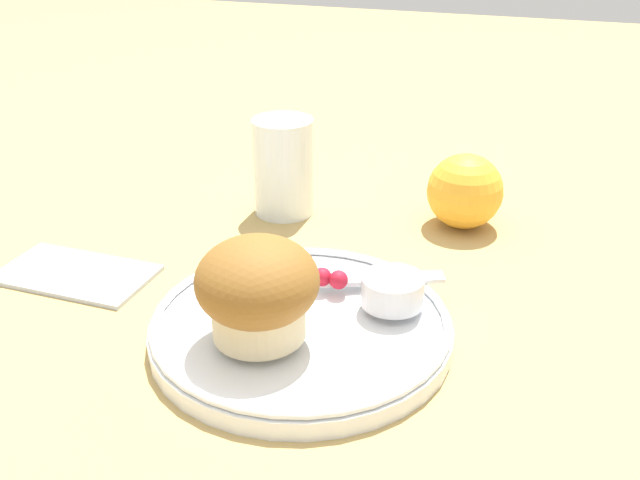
{
  "coord_description": "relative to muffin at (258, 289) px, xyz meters",
  "views": [
    {
      "loc": [
        0.14,
        -0.41,
        0.3
      ],
      "look_at": [
        -0.02,
        0.05,
        0.06
      ],
      "focal_mm": 40.0,
      "sensor_mm": 36.0,
      "label": 1
    }
  ],
  "objects": [
    {
      "name": "ground_plane",
      "position": [
        0.03,
        0.03,
        -0.06
      ],
      "size": [
        3.0,
        3.0,
        0.0
      ],
      "primitive_type": "plane",
      "color": "tan"
    },
    {
      "name": "plate",
      "position": [
        0.02,
        0.04,
        -0.05
      ],
      "size": [
        0.22,
        0.22,
        0.02
      ],
      "color": "white",
      "rests_on": "ground_plane"
    },
    {
      "name": "muffin",
      "position": [
        0.0,
        0.0,
        0.0
      ],
      "size": [
        0.08,
        0.08,
        0.07
      ],
      "color": "beige",
      "rests_on": "plate"
    },
    {
      "name": "cream_ramekin",
      "position": [
        0.08,
        0.07,
        -0.02
      ],
      "size": [
        0.05,
        0.05,
        0.02
      ],
      "color": "silver",
      "rests_on": "plate"
    },
    {
      "name": "berry_pair",
      "position": [
        0.03,
        0.08,
        -0.03
      ],
      "size": [
        0.03,
        0.01,
        0.01
      ],
      "color": "#B7192D",
      "rests_on": "plate"
    },
    {
      "name": "butter_knife",
      "position": [
        0.02,
        0.08,
        -0.03
      ],
      "size": [
        0.18,
        0.09,
        0.0
      ],
      "rotation": [
        0.0,
        0.0,
        0.41
      ],
      "color": "silver",
      "rests_on": "plate"
    },
    {
      "name": "orange_fruit",
      "position": [
        0.1,
        0.27,
        -0.02
      ],
      "size": [
        0.07,
        0.07,
        0.07
      ],
      "color": "#F4A82D",
      "rests_on": "ground_plane"
    },
    {
      "name": "juice_glass",
      "position": [
        -0.08,
        0.24,
        -0.01
      ],
      "size": [
        0.06,
        0.06,
        0.1
      ],
      "color": "silver",
      "rests_on": "ground_plane"
    },
    {
      "name": "folded_napkin",
      "position": [
        -0.2,
        0.05,
        -0.05
      ],
      "size": [
        0.13,
        0.07,
        0.01
      ],
      "color": "#B2BCCC",
      "rests_on": "ground_plane"
    }
  ]
}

